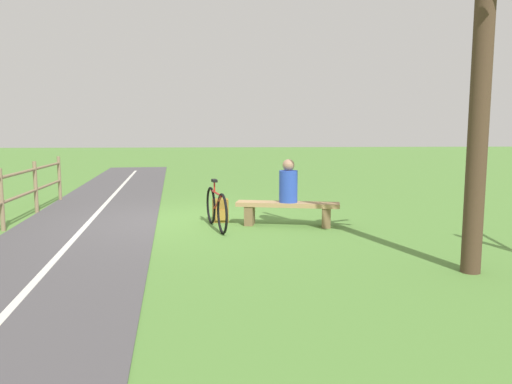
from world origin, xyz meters
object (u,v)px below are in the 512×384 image
(tree_near_bench, at_px, (481,84))
(bench, at_px, (288,209))
(bicycle, at_px, (216,208))
(backpack, at_px, (220,211))
(person_seated, at_px, (288,184))

(tree_near_bench, bearing_deg, bench, -59.78)
(bench, distance_m, bicycle, 1.34)
(backpack, xyz_separation_m, tree_near_bench, (-3.13, 3.70, 2.11))
(person_seated, distance_m, backpack, 1.47)
(bench, relative_size, bicycle, 1.18)
(backpack, bearing_deg, person_seated, 159.09)
(bench, height_order, backpack, backpack)
(person_seated, distance_m, bicycle, 1.41)
(person_seated, bearing_deg, tree_near_bench, 132.71)
(bicycle, bearing_deg, person_seated, 83.85)
(person_seated, xyz_separation_m, backpack, (1.26, -0.48, -0.58))
(bench, relative_size, backpack, 4.34)
(bicycle, relative_size, tree_near_bench, 0.33)
(bench, xyz_separation_m, tree_near_bench, (-1.87, 3.22, 2.02))
(person_seated, relative_size, tree_near_bench, 0.16)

